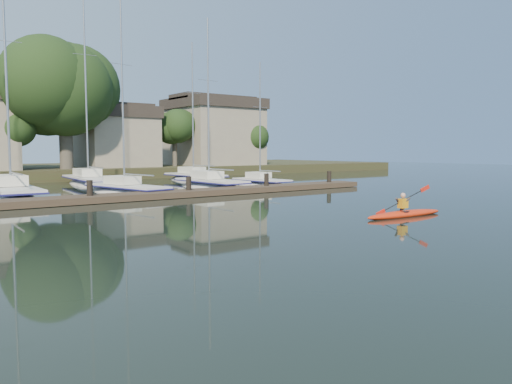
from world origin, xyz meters
TOP-DOWN VIEW (x-y plane):
  - ground at (0.00, 0.00)m, footprint 160.00×160.00m
  - kayak at (5.75, 0.46)m, footprint 4.49×1.08m
  - dock at (0.00, 14.00)m, footprint 34.00×2.00m
  - sailboat_1 at (-5.81, 19.10)m, footprint 2.68×9.59m
  - sailboat_2 at (0.64, 17.81)m, footprint 3.50×8.70m
  - sailboat_3 at (7.36, 18.51)m, footprint 2.36×8.44m
  - sailboat_4 at (11.70, 18.04)m, footprint 2.25×6.34m
  - sailboat_6 at (1.27, 26.70)m, footprint 3.06×11.08m
  - sailboat_7 at (10.57, 26.29)m, footprint 2.90×8.56m
  - shore at (1.61, 40.29)m, footprint 90.00×25.25m

SIDE VIEW (x-z plane):
  - sailboat_1 at x=-5.81m, z-range -7.99..7.57m
  - sailboat_6 at x=1.27m, z-range -8.90..8.50m
  - sailboat_7 at x=10.57m, z-range -6.98..6.58m
  - sailboat_3 at x=7.36m, z-range -6.97..6.57m
  - sailboat_2 at x=0.64m, z-range -7.19..6.84m
  - sailboat_4 at x=11.70m, z-range -5.47..5.13m
  - ground at x=0.00m, z-range 0.00..0.00m
  - kayak at x=5.75m, z-range -0.54..0.89m
  - dock at x=0.00m, z-range -0.70..1.10m
  - shore at x=1.61m, z-range -3.15..9.60m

